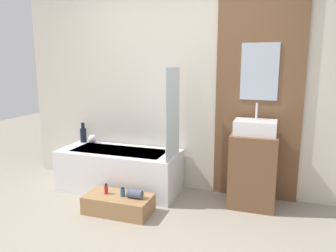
{
  "coord_description": "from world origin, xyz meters",
  "views": [
    {
      "loc": [
        1.19,
        -2.3,
        1.59
      ],
      "look_at": [
        0.16,
        0.73,
        0.96
      ],
      "focal_mm": 35.0,
      "sensor_mm": 36.0,
      "label": 1
    }
  ],
  "objects_px": {
    "wooden_step_bench": "(118,204)",
    "vase_round_light": "(92,139)",
    "sink": "(255,127)",
    "bathtub": "(120,170)",
    "bottle_soap_secondary": "(123,192)",
    "vase_tall_dark": "(83,134)",
    "bottle_soap_primary": "(106,189)"
  },
  "relations": [
    {
      "from": "vase_round_light",
      "to": "bottle_soap_primary",
      "type": "bearing_deg",
      "value": -51.07
    },
    {
      "from": "vase_round_light",
      "to": "wooden_step_bench",
      "type": "bearing_deg",
      "value": -45.39
    },
    {
      "from": "bathtub",
      "to": "vase_round_light",
      "type": "height_order",
      "value": "vase_round_light"
    },
    {
      "from": "wooden_step_bench",
      "to": "vase_round_light",
      "type": "height_order",
      "value": "vase_round_light"
    },
    {
      "from": "sink",
      "to": "vase_tall_dark",
      "type": "relative_size",
      "value": 1.65
    },
    {
      "from": "wooden_step_bench",
      "to": "bottle_soap_secondary",
      "type": "height_order",
      "value": "bottle_soap_secondary"
    },
    {
      "from": "bathtub",
      "to": "sink",
      "type": "height_order",
      "value": "sink"
    },
    {
      "from": "vase_round_light",
      "to": "bottle_soap_primary",
      "type": "height_order",
      "value": "vase_round_light"
    },
    {
      "from": "bottle_soap_secondary",
      "to": "sink",
      "type": "bearing_deg",
      "value": 27.43
    },
    {
      "from": "bottle_soap_primary",
      "to": "bottle_soap_secondary",
      "type": "height_order",
      "value": "bottle_soap_primary"
    },
    {
      "from": "bathtub",
      "to": "wooden_step_bench",
      "type": "distance_m",
      "value": 0.67
    },
    {
      "from": "sink",
      "to": "vase_tall_dark",
      "type": "height_order",
      "value": "sink"
    },
    {
      "from": "sink",
      "to": "bottle_soap_secondary",
      "type": "xyz_separation_m",
      "value": [
        -1.28,
        -0.66,
        -0.66
      ]
    },
    {
      "from": "vase_round_light",
      "to": "bottle_soap_secondary",
      "type": "relative_size",
      "value": 1.15
    },
    {
      "from": "sink",
      "to": "vase_round_light",
      "type": "height_order",
      "value": "sink"
    },
    {
      "from": "bathtub",
      "to": "sink",
      "type": "relative_size",
      "value": 3.37
    },
    {
      "from": "wooden_step_bench",
      "to": "bottle_soap_primary",
      "type": "relative_size",
      "value": 6.23
    },
    {
      "from": "wooden_step_bench",
      "to": "vase_tall_dark",
      "type": "xyz_separation_m",
      "value": [
        -0.94,
        0.81,
        0.52
      ]
    },
    {
      "from": "bottle_soap_primary",
      "to": "vase_tall_dark",
      "type": "bearing_deg",
      "value": 134.29
    },
    {
      "from": "vase_tall_dark",
      "to": "bottle_soap_primary",
      "type": "xyz_separation_m",
      "value": [
        0.79,
        -0.81,
        -0.38
      ]
    },
    {
      "from": "vase_round_light",
      "to": "sink",
      "type": "bearing_deg",
      "value": -3.62
    },
    {
      "from": "bottle_soap_secondary",
      "to": "vase_round_light",
      "type": "bearing_deg",
      "value": 136.49
    },
    {
      "from": "vase_round_light",
      "to": "bathtub",
      "type": "bearing_deg",
      "value": -22.87
    },
    {
      "from": "vase_tall_dark",
      "to": "vase_round_light",
      "type": "distance_m",
      "value": 0.16
    },
    {
      "from": "vase_tall_dark",
      "to": "vase_round_light",
      "type": "height_order",
      "value": "vase_tall_dark"
    },
    {
      "from": "bottle_soap_secondary",
      "to": "vase_tall_dark",
      "type": "bearing_deg",
      "value": 140.58
    },
    {
      "from": "vase_tall_dark",
      "to": "wooden_step_bench",
      "type": "bearing_deg",
      "value": -40.99
    },
    {
      "from": "vase_tall_dark",
      "to": "bathtub",
      "type": "bearing_deg",
      "value": -19.31
    },
    {
      "from": "wooden_step_bench",
      "to": "bathtub",
      "type": "bearing_deg",
      "value": 115.62
    },
    {
      "from": "sink",
      "to": "wooden_step_bench",
      "type": "bearing_deg",
      "value": -153.52
    },
    {
      "from": "wooden_step_bench",
      "to": "sink",
      "type": "bearing_deg",
      "value": 26.48
    },
    {
      "from": "vase_round_light",
      "to": "bottle_soap_secondary",
      "type": "bearing_deg",
      "value": -43.51
    }
  ]
}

